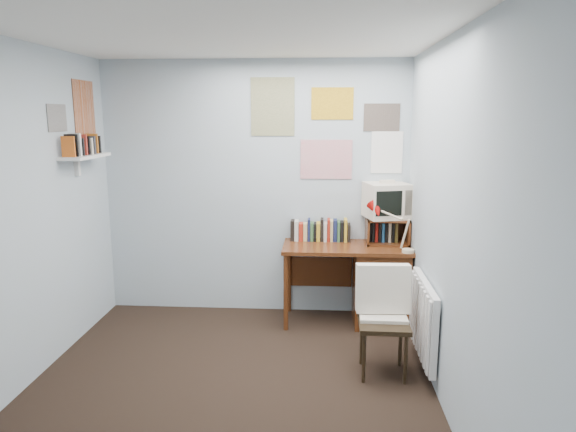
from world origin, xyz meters
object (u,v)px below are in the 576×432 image
(desk, at_px, (374,282))
(radiator, at_px, (424,319))
(desk_lamp, at_px, (409,231))
(desk_chair, at_px, (384,324))
(crt_tv, at_px, (387,199))
(tv_riser, at_px, (387,231))
(wall_shelf, at_px, (85,156))

(desk, bearing_deg, radiator, -72.76)
(desk, relative_size, desk_lamp, 3.03)
(desk, height_order, desk_chair, desk_chair)
(radiator, bearing_deg, desk, 107.24)
(crt_tv, bearing_deg, radiator, -95.01)
(tv_riser, bearing_deg, desk_chair, -97.42)
(desk_chair, height_order, tv_riser, tv_riser)
(wall_shelf, bearing_deg, desk, 8.40)
(desk, bearing_deg, wall_shelf, -171.60)
(desk_chair, bearing_deg, crt_tv, 84.27)
(desk, height_order, radiator, desk)
(desk_lamp, xyz_separation_m, wall_shelf, (-2.84, -0.16, 0.66))
(desk_lamp, xyz_separation_m, radiator, (0.02, -0.71, -0.54))
(desk_lamp, height_order, tv_riser, desk_lamp)
(desk, xyz_separation_m, desk_chair, (-0.03, -1.02, 0.00))
(crt_tv, bearing_deg, tv_riser, -70.76)
(desk, xyz_separation_m, crt_tv, (0.10, 0.13, 0.79))
(desk_lamp, relative_size, wall_shelf, 0.64)
(desk_lamp, relative_size, crt_tv, 1.04)
(desk, relative_size, desk_chair, 1.48)
(desk, xyz_separation_m, wall_shelf, (-2.57, -0.38, 1.21))
(desk, height_order, wall_shelf, wall_shelf)
(tv_riser, height_order, radiator, tv_riser)
(desk_lamp, bearing_deg, radiator, -79.24)
(tv_riser, xyz_separation_m, crt_tv, (-0.01, 0.02, 0.31))
(desk, relative_size, crt_tv, 3.15)
(tv_riser, xyz_separation_m, radiator, (0.17, -1.04, -0.47))
(crt_tv, bearing_deg, wall_shelf, 175.96)
(desk_lamp, xyz_separation_m, crt_tv, (-0.16, 0.35, 0.23))
(desk_lamp, bearing_deg, wall_shelf, -167.59)
(desk_lamp, xyz_separation_m, tv_riser, (-0.15, 0.33, -0.07))
(radiator, bearing_deg, crt_tv, 99.82)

